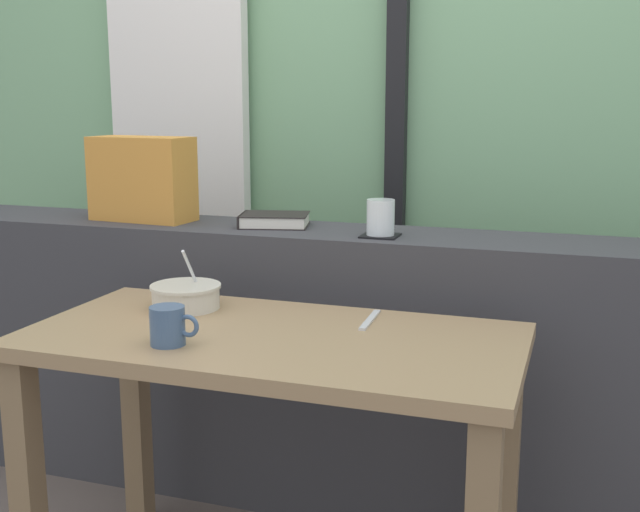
{
  "coord_description": "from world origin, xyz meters",
  "views": [
    {
      "loc": [
        0.7,
        -1.6,
        1.21
      ],
      "look_at": [
        0.01,
        0.43,
        0.79
      ],
      "focal_mm": 44.36,
      "sensor_mm": 36.0,
      "label": 1
    }
  ],
  "objects_px": {
    "throw_pillow": "(142,179)",
    "fork_utensil": "(370,320)",
    "coaster_square": "(380,236)",
    "closed_book": "(274,220)",
    "juice_glass": "(381,219)",
    "breakfast_table": "(272,384)",
    "soup_bowl": "(186,296)",
    "ceramic_mug": "(169,326)"
  },
  "relations": [
    {
      "from": "breakfast_table",
      "to": "ceramic_mug",
      "type": "xyz_separation_m",
      "value": [
        -0.18,
        -0.15,
        0.16
      ]
    },
    {
      "from": "closed_book",
      "to": "fork_utensil",
      "type": "distance_m",
      "value": 0.6
    },
    {
      "from": "throw_pillow",
      "to": "fork_utensil",
      "type": "distance_m",
      "value": 0.97
    },
    {
      "from": "breakfast_table",
      "to": "soup_bowl",
      "type": "bearing_deg",
      "value": 154.88
    },
    {
      "from": "juice_glass",
      "to": "throw_pillow",
      "type": "distance_m",
      "value": 0.79
    },
    {
      "from": "juice_glass",
      "to": "closed_book",
      "type": "bearing_deg",
      "value": 167.73
    },
    {
      "from": "juice_glass",
      "to": "ceramic_mug",
      "type": "height_order",
      "value": "juice_glass"
    },
    {
      "from": "fork_utensil",
      "to": "ceramic_mug",
      "type": "relative_size",
      "value": 1.5
    },
    {
      "from": "coaster_square",
      "to": "closed_book",
      "type": "relative_size",
      "value": 0.43
    },
    {
      "from": "fork_utensil",
      "to": "ceramic_mug",
      "type": "distance_m",
      "value": 0.48
    },
    {
      "from": "coaster_square",
      "to": "closed_book",
      "type": "bearing_deg",
      "value": 167.73
    },
    {
      "from": "juice_glass",
      "to": "fork_utensil",
      "type": "relative_size",
      "value": 0.58
    },
    {
      "from": "fork_utensil",
      "to": "ceramic_mug",
      "type": "bearing_deg",
      "value": -141.15
    },
    {
      "from": "throw_pillow",
      "to": "ceramic_mug",
      "type": "height_order",
      "value": "throw_pillow"
    },
    {
      "from": "breakfast_table",
      "to": "coaster_square",
      "type": "height_order",
      "value": "coaster_square"
    },
    {
      "from": "coaster_square",
      "to": "juice_glass",
      "type": "relative_size",
      "value": 1.02
    },
    {
      "from": "juice_glass",
      "to": "throw_pillow",
      "type": "relative_size",
      "value": 0.31
    },
    {
      "from": "coaster_square",
      "to": "juice_glass",
      "type": "xyz_separation_m",
      "value": [
        0.0,
        0.0,
        0.05
      ]
    },
    {
      "from": "fork_utensil",
      "to": "breakfast_table",
      "type": "bearing_deg",
      "value": -139.77
    },
    {
      "from": "coaster_square",
      "to": "juice_glass",
      "type": "bearing_deg",
      "value": 0.0
    },
    {
      "from": "breakfast_table",
      "to": "coaster_square",
      "type": "distance_m",
      "value": 0.58
    },
    {
      "from": "juice_glass",
      "to": "ceramic_mug",
      "type": "distance_m",
      "value": 0.73
    },
    {
      "from": "closed_book",
      "to": "throw_pillow",
      "type": "distance_m",
      "value": 0.45
    },
    {
      "from": "coaster_square",
      "to": "soup_bowl",
      "type": "xyz_separation_m",
      "value": [
        -0.41,
        -0.37,
        -0.12
      ]
    },
    {
      "from": "soup_bowl",
      "to": "breakfast_table",
      "type": "bearing_deg",
      "value": -25.12
    },
    {
      "from": "coaster_square",
      "to": "ceramic_mug",
      "type": "xyz_separation_m",
      "value": [
        -0.3,
        -0.65,
        -0.11
      ]
    },
    {
      "from": "ceramic_mug",
      "to": "coaster_square",
      "type": "bearing_deg",
      "value": 65.21
    },
    {
      "from": "fork_utensil",
      "to": "coaster_square",
      "type": "bearing_deg",
      "value": 98.15
    },
    {
      "from": "soup_bowl",
      "to": "ceramic_mug",
      "type": "xyz_separation_m",
      "value": [
        0.11,
        -0.28,
        0.01
      ]
    },
    {
      "from": "soup_bowl",
      "to": "fork_utensil",
      "type": "height_order",
      "value": "soup_bowl"
    },
    {
      "from": "breakfast_table",
      "to": "soup_bowl",
      "type": "distance_m",
      "value": 0.35
    },
    {
      "from": "fork_utensil",
      "to": "closed_book",
      "type": "bearing_deg",
      "value": 132.76
    },
    {
      "from": "coaster_square",
      "to": "fork_utensil",
      "type": "bearing_deg",
      "value": -79.33
    },
    {
      "from": "breakfast_table",
      "to": "throw_pillow",
      "type": "height_order",
      "value": "throw_pillow"
    },
    {
      "from": "coaster_square",
      "to": "fork_utensil",
      "type": "distance_m",
      "value": 0.37
    },
    {
      "from": "closed_book",
      "to": "ceramic_mug",
      "type": "bearing_deg",
      "value": -86.22
    },
    {
      "from": "breakfast_table",
      "to": "soup_bowl",
      "type": "height_order",
      "value": "soup_bowl"
    },
    {
      "from": "closed_book",
      "to": "throw_pillow",
      "type": "bearing_deg",
      "value": -177.27
    },
    {
      "from": "ceramic_mug",
      "to": "fork_utensil",
      "type": "bearing_deg",
      "value": 41.37
    },
    {
      "from": "throw_pillow",
      "to": "ceramic_mug",
      "type": "distance_m",
      "value": 0.88
    },
    {
      "from": "ceramic_mug",
      "to": "throw_pillow",
      "type": "bearing_deg",
      "value": 124.29
    },
    {
      "from": "coaster_square",
      "to": "throw_pillow",
      "type": "height_order",
      "value": "throw_pillow"
    }
  ]
}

